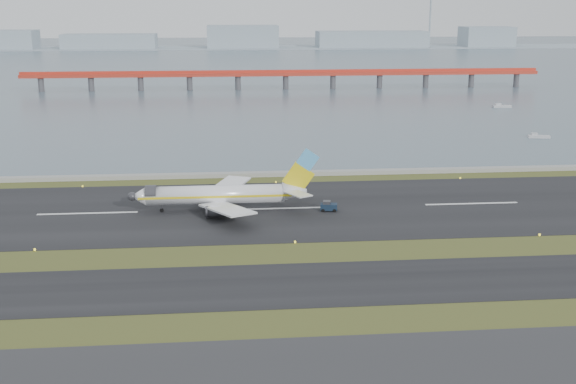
% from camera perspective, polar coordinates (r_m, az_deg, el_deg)
% --- Properties ---
extents(ground, '(1000.00, 1000.00, 0.00)m').
position_cam_1_polar(ground, '(121.18, 0.92, -5.20)').
color(ground, '#324418').
rests_on(ground, ground).
extents(taxiway_strip, '(1000.00, 18.00, 0.10)m').
position_cam_1_polar(taxiway_strip, '(110.02, 1.60, -7.27)').
color(taxiway_strip, black).
rests_on(taxiway_strip, ground).
extents(runway_strip, '(1000.00, 45.00, 0.10)m').
position_cam_1_polar(runway_strip, '(149.62, -0.31, -1.32)').
color(runway_strip, black).
rests_on(runway_strip, ground).
extents(seawall, '(1000.00, 2.50, 1.00)m').
position_cam_1_polar(seawall, '(178.47, -1.15, 1.44)').
color(seawall, '#999994').
rests_on(seawall, ground).
extents(bay_water, '(1400.00, 800.00, 1.30)m').
position_cam_1_polar(bay_water, '(574.99, -4.10, 10.41)').
color(bay_water, '#495D69').
rests_on(bay_water, ground).
extents(red_pier, '(260.00, 5.00, 10.20)m').
position_cam_1_polar(red_pier, '(366.39, -0.18, 9.26)').
color(red_pier, red).
rests_on(red_pier, ground).
extents(far_shoreline, '(1400.00, 80.00, 60.50)m').
position_cam_1_polar(far_shoreline, '(734.69, -3.31, 11.78)').
color(far_shoreline, '#92A2AD').
rests_on(far_shoreline, ground).
extents(airliner, '(38.52, 32.89, 12.80)m').
position_cam_1_polar(airliner, '(147.80, -5.16, -0.21)').
color(airliner, white).
rests_on(airliner, ground).
extents(pushback_tug, '(3.68, 2.50, 2.19)m').
position_cam_1_polar(pushback_tug, '(147.78, 3.22, -1.13)').
color(pushback_tug, '#122134').
rests_on(pushback_tug, ground).
extents(workboat_near, '(7.02, 3.60, 1.63)m').
position_cam_1_polar(workboat_near, '(243.55, 19.16, 4.17)').
color(workboat_near, '#BABBBF').
rests_on(workboat_near, ground).
extents(workboat_far, '(7.61, 2.75, 1.82)m').
position_cam_1_polar(workboat_far, '(312.77, 16.50, 6.52)').
color(workboat_far, '#BABBBF').
rests_on(workboat_far, ground).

